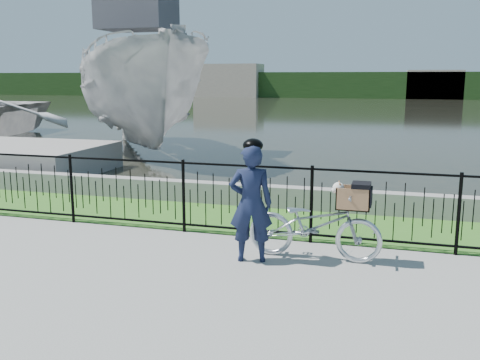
% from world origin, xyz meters
% --- Properties ---
extents(ground, '(120.00, 120.00, 0.00)m').
position_xyz_m(ground, '(0.00, 0.00, 0.00)').
color(ground, gray).
rests_on(ground, ground).
extents(grass_strip, '(60.00, 2.00, 0.01)m').
position_xyz_m(grass_strip, '(0.00, 2.60, 0.00)').
color(grass_strip, '#376D22').
rests_on(grass_strip, ground).
extents(water, '(120.00, 120.00, 0.00)m').
position_xyz_m(water, '(0.00, 33.00, 0.00)').
color(water, black).
rests_on(water, ground).
extents(quay_wall, '(60.00, 0.30, 0.40)m').
position_xyz_m(quay_wall, '(0.00, 3.60, 0.20)').
color(quay_wall, gray).
rests_on(quay_wall, ground).
extents(fence, '(14.00, 0.06, 1.15)m').
position_xyz_m(fence, '(0.00, 1.60, 0.58)').
color(fence, black).
rests_on(fence, ground).
extents(far_treeline, '(120.00, 6.00, 3.00)m').
position_xyz_m(far_treeline, '(0.00, 60.00, 1.50)').
color(far_treeline, '#214018').
rests_on(far_treeline, ground).
extents(far_building_left, '(8.00, 4.00, 4.00)m').
position_xyz_m(far_building_left, '(-18.00, 58.00, 2.00)').
color(far_building_left, '#AD9D8B').
rests_on(far_building_left, ground).
extents(far_building_right, '(6.00, 3.00, 3.20)m').
position_xyz_m(far_building_right, '(6.00, 58.50, 1.60)').
color(far_building_right, '#AD9D8B').
rests_on(far_building_right, ground).
extents(bicycle_rig, '(1.77, 0.62, 1.09)m').
position_xyz_m(bicycle_rig, '(1.16, 0.91, 0.48)').
color(bicycle_rig, silver).
rests_on(bicycle_rig, ground).
extents(cyclist, '(0.65, 0.51, 1.63)m').
position_xyz_m(cyclist, '(0.36, 0.60, 0.81)').
color(cyclist, '#131A35').
rests_on(cyclist, ground).
extents(boat_near, '(8.43, 9.71, 5.44)m').
position_xyz_m(boat_near, '(-5.82, 9.76, 1.95)').
color(boat_near, '#AAAAAA').
rests_on(boat_near, water).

